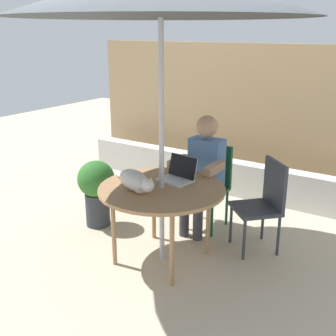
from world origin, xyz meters
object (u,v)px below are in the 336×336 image
at_px(patio_table, 162,193).
at_px(chair_empty, 264,199).
at_px(chair_occupied, 210,180).
at_px(cat, 136,181).
at_px(potted_plant_near_fence, 97,188).
at_px(person_seated, 203,168).
at_px(laptop, 179,173).

height_order(patio_table, chair_empty, chair_empty).
bearing_deg(chair_occupied, chair_empty, -15.91).
bearing_deg(cat, potted_plant_near_fence, 154.32).
xyz_separation_m(chair_occupied, potted_plant_near_fence, (-0.99, -0.68, -0.08)).
bearing_deg(person_seated, chair_occupied, 90.00).
distance_m(patio_table, potted_plant_near_fence, 1.04).
bearing_deg(chair_occupied, person_seated, -90.00).
relative_size(patio_table, cat, 1.87).
bearing_deg(laptop, patio_table, -94.70).
xyz_separation_m(person_seated, laptop, (0.02, -0.50, 0.09)).
relative_size(person_seated, cat, 2.03).
xyz_separation_m(laptop, potted_plant_near_fence, (-1.01, -0.03, -0.35)).
xyz_separation_m(chair_occupied, laptop, (0.02, -0.65, 0.26)).
xyz_separation_m(chair_occupied, chair_empty, (0.68, -0.19, 0.00)).
distance_m(chair_occupied, potted_plant_near_fence, 1.21).
bearing_deg(chair_occupied, cat, -97.59).
bearing_deg(patio_table, chair_occupied, 90.00).
relative_size(chair_empty, potted_plant_near_fence, 1.21).
height_order(person_seated, cat, person_seated).
relative_size(chair_empty, cat, 1.46).
relative_size(chair_empty, laptop, 2.63).
distance_m(chair_empty, cat, 1.25).
height_order(chair_occupied, cat, cat).
height_order(patio_table, laptop, laptop).
xyz_separation_m(chair_occupied, cat, (-0.15, -1.09, 0.28)).
distance_m(chair_empty, laptop, 0.85).
bearing_deg(person_seated, potted_plant_near_fence, -152.13).
bearing_deg(potted_plant_near_fence, person_seated, 27.87).
distance_m(person_seated, potted_plant_near_fence, 1.15).
relative_size(patio_table, person_seated, 0.92).
bearing_deg(chair_empty, laptop, -145.28).
bearing_deg(chair_occupied, patio_table, -90.00).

